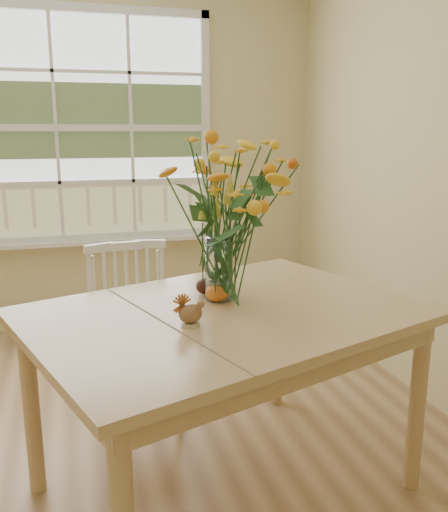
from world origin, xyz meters
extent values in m
cube|color=#966D48|center=(0.00, 0.00, -0.01)|extent=(4.00, 4.50, 0.01)
cube|color=beige|center=(0.00, 2.25, 1.35)|extent=(4.00, 0.02, 2.70)
cube|color=silver|center=(0.00, 2.23, 1.55)|extent=(2.20, 0.00, 1.60)
cube|color=white|center=(0.00, 2.18, 0.69)|extent=(2.42, 0.12, 0.03)
cube|color=tan|center=(0.65, -0.04, 0.81)|extent=(1.82, 1.54, 0.04)
cube|color=tan|center=(0.65, -0.04, 0.74)|extent=(1.66, 1.39, 0.10)
cylinder|color=tan|center=(-0.14, 0.18, 0.39)|extent=(0.07, 0.07, 0.79)
cylinder|color=tan|center=(1.44, -0.25, 0.39)|extent=(0.07, 0.07, 0.79)
cylinder|color=tan|center=(1.14, 0.62, 0.39)|extent=(0.07, 0.07, 0.79)
cube|color=white|center=(0.35, 0.65, 0.44)|extent=(0.47, 0.45, 0.05)
cube|color=white|center=(0.34, 0.82, 0.69)|extent=(0.43, 0.08, 0.49)
cylinder|color=white|center=(0.20, 0.48, 0.21)|extent=(0.04, 0.04, 0.42)
cylinder|color=white|center=(0.17, 0.79, 0.21)|extent=(0.04, 0.04, 0.42)
cylinder|color=white|center=(0.54, 0.51, 0.21)|extent=(0.04, 0.04, 0.42)
cylinder|color=white|center=(0.50, 0.83, 0.21)|extent=(0.04, 0.04, 0.42)
cylinder|color=white|center=(0.66, 0.11, 0.96)|extent=(0.12, 0.12, 0.27)
ellipsoid|color=orange|center=(0.64, 0.07, 0.86)|extent=(0.10, 0.10, 0.08)
cylinder|color=#CCB78C|center=(0.48, -0.18, 0.83)|extent=(0.07, 0.07, 0.01)
ellipsoid|color=brown|center=(0.48, -0.18, 0.87)|extent=(0.10, 0.07, 0.07)
ellipsoid|color=#38160F|center=(0.62, 0.18, 0.86)|extent=(0.08, 0.08, 0.07)
camera|label=1|loc=(0.07, -2.05, 1.54)|focal=38.00mm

